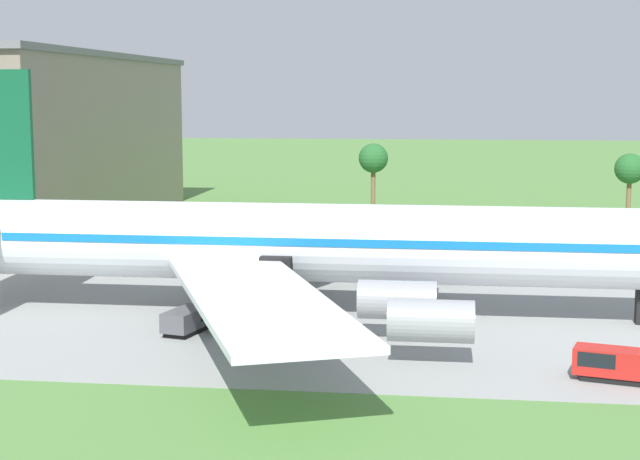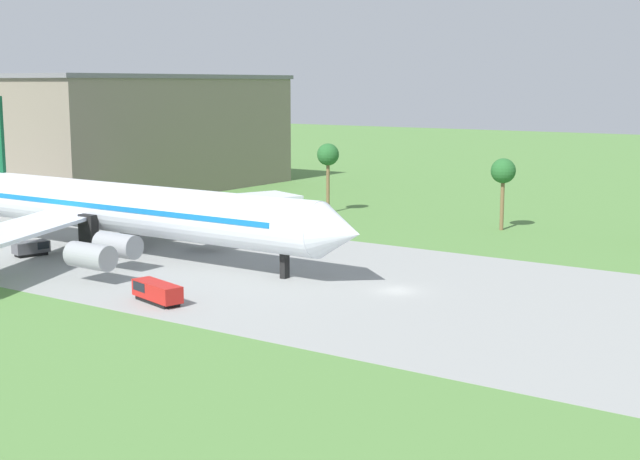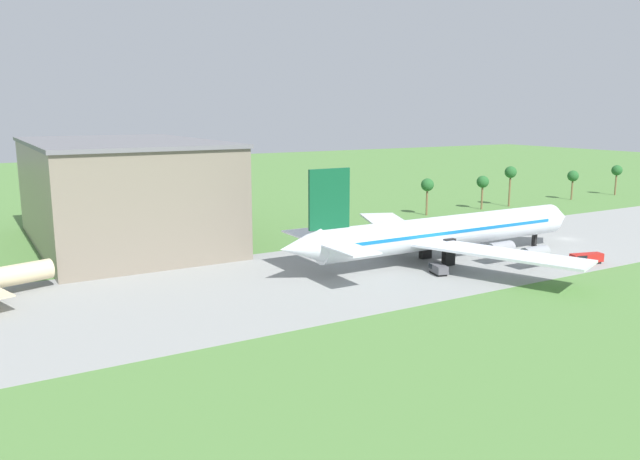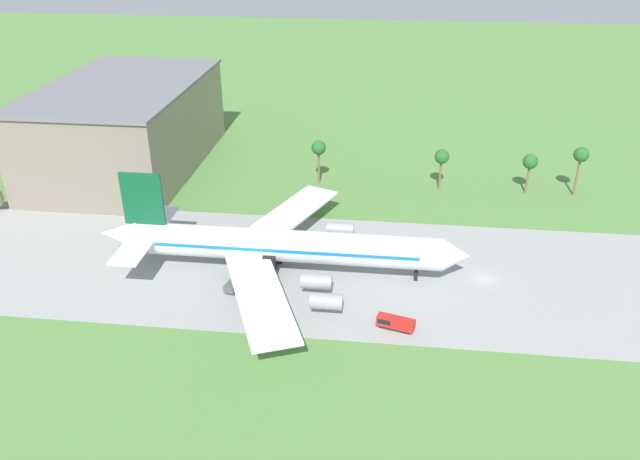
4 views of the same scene
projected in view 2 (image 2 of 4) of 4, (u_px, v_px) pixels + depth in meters
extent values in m
plane|color=#517F3D|center=(396.00, 291.00, 91.44)|extent=(600.00, 600.00, 0.00)
cube|color=gray|center=(396.00, 291.00, 91.44)|extent=(320.00, 44.00, 0.02)
cylinder|color=silver|center=(125.00, 208.00, 109.99)|extent=(58.52, 6.15, 6.15)
cone|color=silver|center=(340.00, 232.00, 92.30)|extent=(4.92, 6.03, 6.03)
cube|color=#146BB7|center=(125.00, 204.00, 109.91)|extent=(49.74, 6.28, 0.62)
cube|color=silver|center=(9.00, 232.00, 98.96)|extent=(18.86, 31.33, 0.44)
cube|color=silver|center=(196.00, 202.00, 123.83)|extent=(18.86, 31.33, 0.44)
cylinder|color=gray|center=(118.00, 245.00, 100.82)|extent=(5.54, 2.77, 2.77)
cylinder|color=gray|center=(90.00, 256.00, 94.43)|extent=(5.54, 2.77, 2.77)
cylinder|color=gray|center=(205.00, 228.00, 112.84)|extent=(5.54, 2.77, 2.77)
cylinder|color=gray|center=(251.00, 223.00, 116.46)|extent=(5.54, 2.77, 2.77)
cube|color=black|center=(285.00, 255.00, 96.80)|extent=(0.70, 0.90, 5.18)
cube|color=black|center=(89.00, 235.00, 109.39)|extent=(2.40, 1.20, 5.18)
cube|color=black|center=(129.00, 228.00, 114.90)|extent=(2.40, 1.20, 5.18)
cube|color=black|center=(158.00, 301.00, 86.37)|extent=(5.72, 3.14, 0.40)
cube|color=#B21E19|center=(157.00, 291.00, 86.20)|extent=(6.70, 3.58, 1.60)
cube|color=black|center=(148.00, 285.00, 87.48)|extent=(2.69, 2.55, 0.90)
cube|color=black|center=(31.00, 254.00, 109.84)|extent=(2.62, 3.91, 0.40)
cube|color=#4C4C51|center=(31.00, 247.00, 109.69)|extent=(2.97, 4.57, 1.40)
cube|color=black|center=(40.00, 244.00, 110.41)|extent=(2.34, 1.93, 0.90)
cube|color=slate|center=(130.00, 134.00, 178.13)|extent=(36.00, 60.00, 21.89)
cube|color=slate|center=(128.00, 77.00, 176.28)|extent=(36.72, 61.20, 0.80)
cylinder|color=brown|center=(328.00, 186.00, 145.43)|extent=(0.56, 0.56, 9.01)
sphere|color=#235B28|center=(328.00, 154.00, 144.60)|extent=(3.60, 3.60, 3.60)
cylinder|color=brown|center=(502.00, 203.00, 128.57)|extent=(0.56, 0.56, 8.02)
sphere|color=#235B28|center=(503.00, 171.00, 127.82)|extent=(3.60, 3.60, 3.60)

